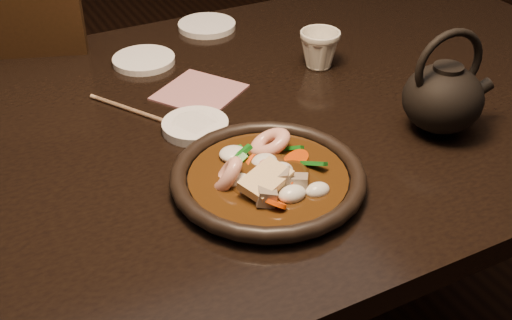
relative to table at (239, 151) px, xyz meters
name	(u,v)px	position (x,y,z in m)	size (l,w,h in m)	color
table	(239,151)	(0.00, 0.00, 0.00)	(1.60, 0.90, 0.75)	black
chair	(16,125)	(-0.32, 0.56, -0.16)	(0.57, 0.57, 0.94)	black
plate	(268,178)	(-0.05, -0.20, 0.09)	(0.28, 0.28, 0.03)	black
stirfry	(268,174)	(-0.05, -0.20, 0.10)	(0.18, 0.19, 0.06)	#341C09
soy_dish	(195,126)	(-0.09, -0.01, 0.08)	(0.11, 0.11, 0.02)	white
saucer_left	(144,60)	(-0.08, 0.27, 0.08)	(0.12, 0.12, 0.01)	white
saucer_right	(207,26)	(0.10, 0.37, 0.08)	(0.13, 0.13, 0.01)	white
tea_cup	(320,48)	(0.22, 0.09, 0.12)	(0.08, 0.07, 0.08)	silver
chopsticks	(148,116)	(-0.14, 0.06, 0.08)	(0.14, 0.23, 0.01)	tan
napkin	(200,92)	(-0.03, 0.10, 0.08)	(0.13, 0.13, 0.00)	#A36468
teapot	(444,95)	(0.27, -0.20, 0.14)	(0.16, 0.13, 0.17)	black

